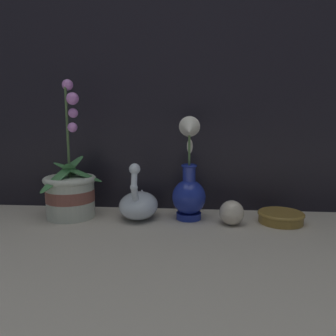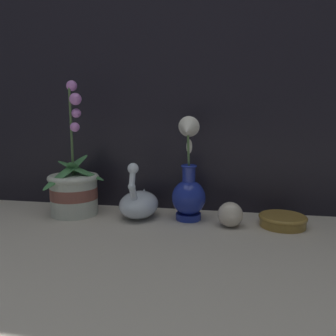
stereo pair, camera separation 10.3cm
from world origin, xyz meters
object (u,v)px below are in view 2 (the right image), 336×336
object	(u,v)px
swan_figurine	(139,203)
glass_sphere	(230,214)
blue_vase	(188,187)
orchid_potted_plant	(74,188)
amber_dish	(283,220)

from	to	relation	value
swan_figurine	glass_sphere	size ratio (longest dim) A/B	2.51
swan_figurine	blue_vase	bearing A→B (deg)	-0.49
orchid_potted_plant	swan_figurine	world-z (taller)	orchid_potted_plant
glass_sphere	swan_figurine	bearing A→B (deg)	171.57
swan_figurine	blue_vase	size ratio (longest dim) A/B	0.57
amber_dish	swan_figurine	bearing A→B (deg)	178.50
glass_sphere	amber_dish	distance (m)	0.16
orchid_potted_plant	amber_dish	world-z (taller)	orchid_potted_plant
swan_figurine	glass_sphere	bearing A→B (deg)	-8.43
glass_sphere	amber_dish	world-z (taller)	glass_sphere
swan_figurine	amber_dish	world-z (taller)	swan_figurine
blue_vase	glass_sphere	distance (m)	0.15
swan_figurine	blue_vase	xyz separation A→B (m)	(0.16, -0.00, 0.06)
swan_figurine	amber_dish	size ratio (longest dim) A/B	1.34
orchid_potted_plant	amber_dish	bearing A→B (deg)	-0.46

